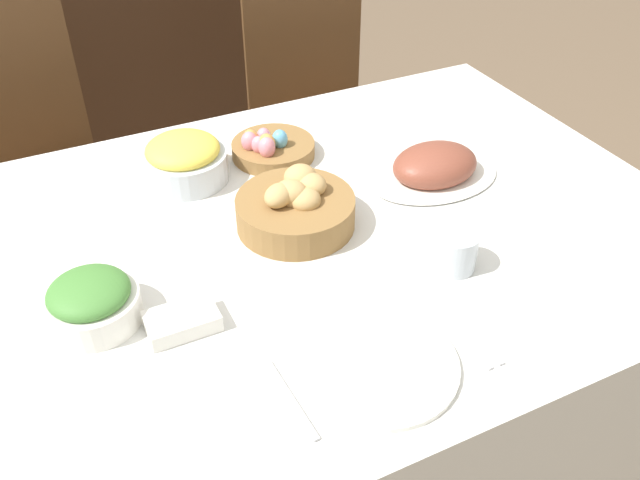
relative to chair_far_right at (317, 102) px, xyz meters
The scene contains 16 objects.
ground_plane 1.14m from the chair_far_right, 117.31° to the right, with size 12.00×12.00×0.00m, color brown.
dining_table 1.03m from the chair_far_right, 117.31° to the right, with size 1.62×1.13×0.72m.
chair_far_right is the anchor object (origin of this frame).
chair_far_left 0.94m from the chair_far_right, behind, with size 0.46×0.46×0.98m.
sideboard 1.10m from the chair_far_right, 127.99° to the left, with size 1.50×0.44×0.86m.
bread_basket 1.02m from the chair_far_right, 118.05° to the right, with size 0.25×0.25×0.11m.
egg_basket 0.76m from the chair_far_right, 124.39° to the right, with size 0.20×0.20×0.08m.
ham_platter 0.88m from the chair_far_right, 97.18° to the right, with size 0.31×0.22×0.09m.
pineapple_bowl 0.90m from the chair_far_right, 135.92° to the right, with size 0.20×0.20×0.11m.
green_salad_bowl 1.35m from the chair_far_right, 132.63° to the right, with size 0.17×0.17×0.09m.
dinner_plate 1.40m from the chair_far_right, 111.39° to the right, with size 0.26×0.26×0.01m.
fork 1.46m from the chair_far_right, 117.17° to the right, with size 0.02×0.17×0.00m.
knife 1.35m from the chair_far_right, 105.12° to the right, with size 0.02×0.17×0.00m.
spoon 1.34m from the chair_far_right, 103.87° to the right, with size 0.02×0.17×0.00m.
drinking_cup 1.18m from the chair_far_right, 102.46° to the right, with size 0.08×0.08×0.08m.
butter_dish 1.33m from the chair_far_right, 125.79° to the right, with size 0.12×0.08×0.03m.
Camera 1 is at (-0.45, -1.01, 1.56)m, focal length 38.00 mm.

